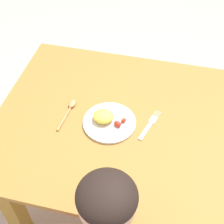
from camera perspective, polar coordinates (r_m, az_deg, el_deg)
The scene contains 5 objects.
ground_plane at distance 2.08m, azimuth 0.32°, elevation -14.64°, with size 8.00×8.00×0.00m, color #B9A099.
dining_table at distance 1.59m, azimuth 0.40°, elevation -5.00°, with size 1.11×0.96×0.73m.
plate at distance 1.44m, azimuth -0.79°, elevation -1.54°, with size 0.24×0.24×0.06m.
fork at distance 1.45m, azimuth 6.74°, elevation -2.50°, with size 0.08×0.19×0.01m.
spoon at distance 1.51m, azimuth -7.65°, elevation 0.68°, with size 0.04×0.20×0.02m.
Camera 1 is at (0.21, -0.93, 1.84)m, focal length 50.41 mm.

